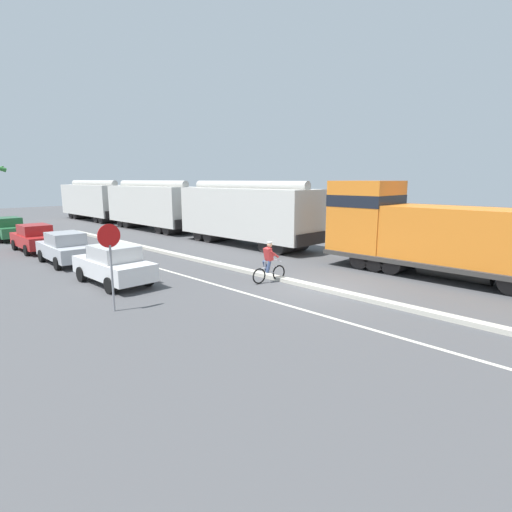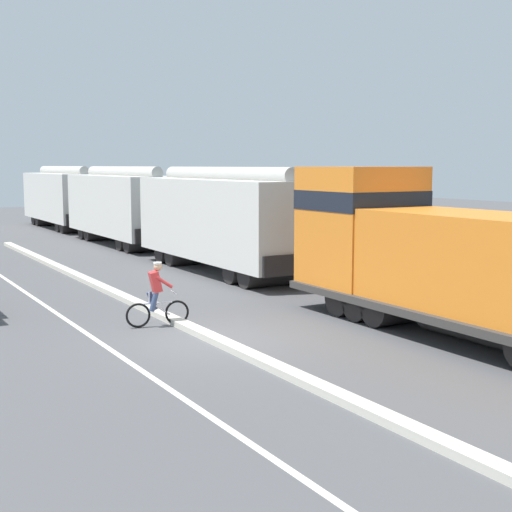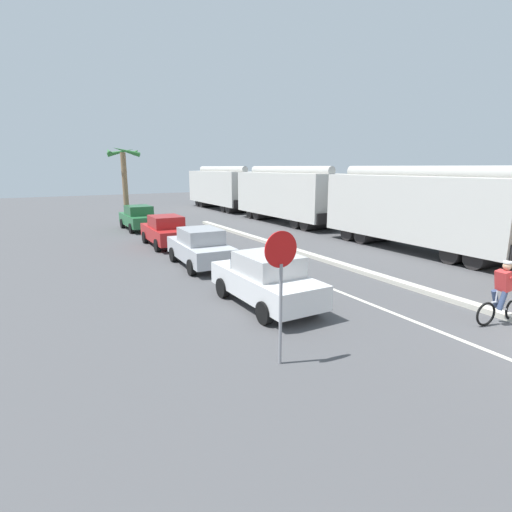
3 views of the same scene
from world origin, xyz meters
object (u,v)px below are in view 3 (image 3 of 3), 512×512
object	(u,v)px
parked_car_green	(139,218)
stop_sign	(281,272)
palm_tree_near	(124,170)
hopper_car_middle	(287,195)
parked_car_white	(266,279)
parked_car_silver	(200,247)
hopper_car_lead	(419,209)
cyclist	(502,294)
hopper_car_trailing	(222,188)
parked_car_red	(166,231)

from	to	relation	value
parked_car_green	stop_sign	distance (m)	20.43
palm_tree_near	hopper_car_middle	bearing A→B (deg)	-21.41
parked_car_white	parked_car_silver	xyz separation A→B (m)	(0.11, 5.58, 0.00)
hopper_car_lead	palm_tree_near	size ratio (longest dim) A/B	1.92
parked_car_silver	stop_sign	xyz separation A→B (m)	(-1.74, -8.90, 1.21)
hopper_car_middle	cyclist	distance (m)	20.16
hopper_car_middle	cyclist	size ratio (longest dim) A/B	6.18
hopper_car_middle	cyclist	xyz separation A→B (m)	(-6.00, -19.21, -1.26)
hopper_car_middle	parked_car_white	distance (m)	18.37
hopper_car_middle	palm_tree_near	bearing A→B (deg)	158.59
parked_car_white	parked_car_silver	size ratio (longest dim) A/B	0.99
hopper_car_middle	parked_car_white	world-z (taller)	hopper_car_middle
parked_car_white	hopper_car_lead	bearing A→B (deg)	16.93
hopper_car_lead	parked_car_white	distance (m)	11.28
parked_car_green	stop_sign	bearing A→B (deg)	-95.32
stop_sign	palm_tree_near	distance (m)	22.54
parked_car_green	cyclist	distance (m)	21.79
cyclist	parked_car_green	bearing A→B (deg)	101.83
parked_car_white	palm_tree_near	xyz separation A→B (m)	(-0.04, 19.08, 3.10)
hopper_car_trailing	parked_car_white	bearing A→B (deg)	-112.06
hopper_car_trailing	parked_car_green	bearing A→B (deg)	-137.83
hopper_car_lead	parked_car_red	distance (m)	12.94
stop_sign	parked_car_red	bearing A→B (deg)	82.66
parked_car_red	palm_tree_near	bearing A→B (deg)	91.36
parked_car_white	palm_tree_near	bearing A→B (deg)	90.11
parked_car_red	cyclist	world-z (taller)	cyclist
hopper_car_lead	parked_car_silver	distance (m)	10.94
hopper_car_lead	parked_car_silver	size ratio (longest dim) A/B	2.48
parked_car_silver	palm_tree_near	distance (m)	13.86
hopper_car_trailing	parked_car_silver	xyz separation A→B (m)	(-10.62, -20.88, -1.26)
parked_car_white	stop_sign	size ratio (longest dim) A/B	1.46
parked_car_silver	parked_car_green	xyz separation A→B (m)	(0.15, 11.41, 0.00)
hopper_car_lead	cyclist	distance (m)	9.77
hopper_car_middle	parked_car_red	size ratio (longest dim) A/B	2.50
palm_tree_near	parked_car_green	bearing A→B (deg)	-81.98
parked_car_silver	cyclist	world-z (taller)	cyclist
hopper_car_trailing	palm_tree_near	xyz separation A→B (m)	(-10.76, -7.38, 1.84)
parked_car_white	stop_sign	xyz separation A→B (m)	(-1.63, -3.32, 1.21)
hopper_car_lead	parked_car_green	xyz separation A→B (m)	(-10.46, 13.72, -1.26)
hopper_car_lead	parked_car_silver	world-z (taller)	hopper_car_lead
parked_car_white	parked_car_red	size ratio (longest dim) A/B	1.00
hopper_car_lead	stop_sign	world-z (taller)	hopper_car_lead
cyclist	stop_sign	world-z (taller)	stop_sign
hopper_car_lead	parked_car_red	xyz separation A→B (m)	(-10.56, 7.37, -1.26)
parked_car_red	parked_car_white	bearing A→B (deg)	-90.89
hopper_car_middle	parked_car_silver	bearing A→B (deg)	-138.83
hopper_car_trailing	stop_sign	bearing A→B (deg)	-112.53
hopper_car_lead	hopper_car_middle	world-z (taller)	same
parked_car_red	parked_car_green	distance (m)	6.35
hopper_car_trailing	parked_car_white	size ratio (longest dim) A/B	2.51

